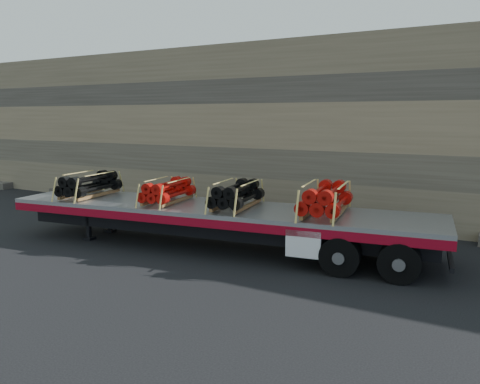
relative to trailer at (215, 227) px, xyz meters
The scene contains 7 objects.
ground 1.06m from the trailer, 13.01° to the right, with size 120.00×120.00×0.00m, color black.
rock_wall 6.96m from the trailer, 82.81° to the left, with size 44.00×3.00×7.00m, color #7A6B54.
trailer is the anchor object (origin of this frame).
bundle_front 4.83m from the trailer, behind, with size 1.10×2.20×0.78m, color black, non-canonical shape.
bundle_midfront 1.94m from the trailer, behind, with size 1.00×2.01×0.71m, color #B00E09, non-canonical shape.
bundle_midrear 1.29m from the trailer, ahead, with size 1.07×2.13×0.76m, color black, non-canonical shape.
bundle_rear 3.60m from the trailer, ahead, with size 1.18×2.35×0.83m, color #B00E09, non-canonical shape.
Camera 1 is at (6.77, -11.82, 4.09)m, focal length 35.00 mm.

